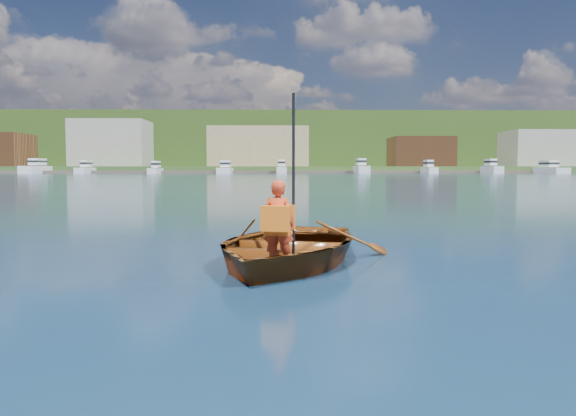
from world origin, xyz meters
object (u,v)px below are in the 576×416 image
at_px(rowboat, 286,247).
at_px(dock, 288,172).
at_px(marina_yachts, 291,169).
at_px(child_paddler, 278,222).

xyz_separation_m(rowboat, dock, (2.55, 148.93, 0.17)).
bearing_deg(dock, marina_yachts, -78.87).
xyz_separation_m(dock, marina_yachts, (0.92, -4.69, 0.97)).
xyz_separation_m(rowboat, marina_yachts, (3.47, 144.24, 1.14)).
distance_m(dock, marina_yachts, 4.87).
height_order(rowboat, marina_yachts, marina_yachts).
distance_m(rowboat, dock, 148.95).
distance_m(child_paddler, dock, 149.86).
relative_size(rowboat, marina_yachts, 0.03).
relative_size(rowboat, child_paddler, 2.03).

